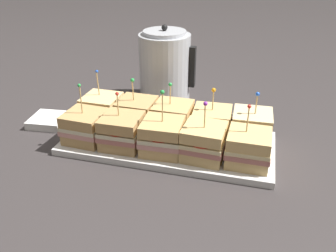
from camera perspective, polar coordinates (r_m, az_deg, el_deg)
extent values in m
plane|color=#383333|center=(0.98, 0.00, -3.25)|extent=(6.00, 6.00, 0.00)
cube|color=silver|center=(0.97, 0.00, -3.00)|extent=(0.56, 0.25, 0.01)
cube|color=silver|center=(0.97, 0.00, -2.54)|extent=(0.56, 0.25, 0.01)
cube|color=tan|center=(0.99, -12.92, -1.41)|extent=(0.11, 0.11, 0.03)
cube|color=tan|center=(0.98, -13.05, -0.34)|extent=(0.11, 0.11, 0.01)
cube|color=beige|center=(0.97, -13.12, 0.26)|extent=(0.11, 0.11, 0.01)
cube|color=tan|center=(0.97, -13.25, 1.29)|extent=(0.11, 0.11, 0.03)
cylinder|color=tan|center=(0.95, -13.76, 3.92)|extent=(0.00, 0.00, 0.09)
sphere|color=green|center=(0.93, -14.06, 6.35)|extent=(0.01, 0.01, 0.01)
cube|color=tan|center=(0.95, -7.28, -2.32)|extent=(0.10, 0.10, 0.03)
cube|color=#B26B60|center=(0.94, -7.36, -1.21)|extent=(0.11, 0.11, 0.01)
cube|color=beige|center=(0.93, -7.40, -0.59)|extent=(0.10, 0.10, 0.01)
cylinder|color=red|center=(0.91, -7.83, -0.69)|extent=(0.06, 0.06, 0.00)
cube|color=tan|center=(0.92, -7.49, 0.71)|extent=(0.10, 0.10, 0.03)
cylinder|color=tan|center=(0.91, -8.03, 3.15)|extent=(0.00, 0.00, 0.07)
sphere|color=red|center=(0.90, -8.17, 5.15)|extent=(0.01, 0.01, 0.01)
cube|color=tan|center=(0.91, -0.88, -3.22)|extent=(0.10, 0.10, 0.03)
cube|color=tan|center=(0.90, -0.89, -2.09)|extent=(0.11, 0.11, 0.01)
cube|color=beige|center=(0.90, -0.90, -1.45)|extent=(0.11, 0.11, 0.01)
cylinder|color=red|center=(0.88, -1.21, -1.58)|extent=(0.06, 0.06, 0.00)
cube|color=tan|center=(0.89, -0.91, -0.11)|extent=(0.10, 0.10, 0.03)
cylinder|color=tan|center=(0.87, -0.76, 2.81)|extent=(0.00, 0.01, 0.09)
sphere|color=green|center=(0.85, -0.78, 5.44)|extent=(0.01, 0.01, 0.01)
cube|color=tan|center=(0.90, 5.70, -4.10)|extent=(0.11, 0.11, 0.03)
cube|color=#B26B60|center=(0.88, 5.76, -2.95)|extent=(0.11, 0.11, 0.01)
cube|color=beige|center=(0.88, 5.80, -2.30)|extent=(0.11, 0.11, 0.01)
cylinder|color=red|center=(0.86, 5.62, -2.45)|extent=(0.07, 0.07, 0.00)
cube|color=#E0B771|center=(0.87, 5.87, -0.95)|extent=(0.11, 0.11, 0.03)
cylinder|color=tan|center=(0.84, 5.92, 1.36)|extent=(0.00, 0.01, 0.08)
sphere|color=purple|center=(0.83, 6.04, 3.59)|extent=(0.01, 0.01, 0.01)
cube|color=tan|center=(0.89, 12.59, -4.88)|extent=(0.10, 0.10, 0.03)
cube|color=#B26B60|center=(0.88, 12.73, -3.74)|extent=(0.11, 0.11, 0.01)
cube|color=beige|center=(0.87, 12.81, -3.09)|extent=(0.10, 0.10, 0.01)
cube|color=#E0B771|center=(0.86, 12.95, -1.97)|extent=(0.10, 0.10, 0.03)
cylinder|color=tan|center=(0.85, 12.66, 0.82)|extent=(0.00, 0.01, 0.08)
sphere|color=red|center=(0.83, 12.92, 3.09)|extent=(0.01, 0.01, 0.01)
cube|color=#DBB77A|center=(1.07, -10.38, 1.24)|extent=(0.10, 0.10, 0.03)
cube|color=tan|center=(1.06, -10.47, 2.24)|extent=(0.11, 0.11, 0.01)
cube|color=beige|center=(1.06, -10.52, 2.81)|extent=(0.11, 0.11, 0.01)
cylinder|color=red|center=(1.04, -10.96, 2.77)|extent=(0.06, 0.06, 0.00)
cube|color=#E8C281|center=(1.05, -10.64, 3.98)|extent=(0.10, 0.10, 0.03)
cylinder|color=tan|center=(1.04, -11.16, 6.49)|extent=(0.00, 0.01, 0.08)
sphere|color=blue|center=(1.03, -11.36, 8.58)|extent=(0.01, 0.01, 0.01)
cube|color=tan|center=(1.03, -4.93, 0.57)|extent=(0.10, 0.10, 0.03)
cube|color=tan|center=(1.02, -4.97, 1.60)|extent=(0.11, 0.11, 0.01)
cube|color=beige|center=(1.02, -5.00, 2.19)|extent=(0.11, 0.11, 0.01)
cylinder|color=red|center=(1.00, -5.35, 2.14)|extent=(0.07, 0.07, 0.00)
cube|color=tan|center=(1.01, -5.06, 3.40)|extent=(0.10, 0.10, 0.03)
cylinder|color=tan|center=(0.99, -5.63, 5.48)|extent=(0.00, 0.01, 0.07)
sphere|color=green|center=(0.98, -5.73, 7.32)|extent=(0.01, 0.01, 0.01)
cube|color=tan|center=(1.01, 0.76, -0.15)|extent=(0.10, 0.10, 0.03)
cube|color=tan|center=(1.00, 0.77, 0.91)|extent=(0.11, 0.11, 0.01)
cube|color=beige|center=(0.99, 0.77, 1.51)|extent=(0.11, 0.11, 0.01)
cylinder|color=red|center=(0.97, 0.52, 1.45)|extent=(0.08, 0.08, 0.00)
cube|color=tan|center=(0.98, 0.78, 2.75)|extent=(0.10, 0.10, 0.03)
cylinder|color=tan|center=(0.97, 0.36, 4.86)|extent=(0.00, 0.00, 0.07)
sphere|color=green|center=(0.95, 0.36, 6.67)|extent=(0.01, 0.01, 0.01)
cube|color=tan|center=(0.99, 6.95, -0.88)|extent=(0.10, 0.10, 0.03)
cube|color=tan|center=(0.98, 7.02, 0.19)|extent=(0.11, 0.11, 0.01)
cube|color=beige|center=(0.97, 7.06, 0.79)|extent=(0.11, 0.11, 0.01)
cube|color=#E0B771|center=(0.96, 7.12, 1.83)|extent=(0.10, 0.10, 0.03)
cylinder|color=tan|center=(0.95, 7.22, 3.93)|extent=(0.00, 0.01, 0.07)
sphere|color=orange|center=(0.94, 7.34, 5.75)|extent=(0.01, 0.01, 0.01)
cube|color=beige|center=(0.98, 13.07, -1.62)|extent=(0.10, 0.10, 0.03)
cube|color=tan|center=(0.97, 13.20, -0.55)|extent=(0.11, 0.11, 0.01)
cube|color=beige|center=(0.97, 13.27, 0.05)|extent=(0.11, 0.11, 0.01)
cylinder|color=red|center=(0.95, 13.26, -0.04)|extent=(0.08, 0.08, 0.00)
cube|color=beige|center=(0.96, 13.42, 1.31)|extent=(0.10, 0.10, 0.03)
cylinder|color=tan|center=(0.94, 13.96, 3.21)|extent=(0.00, 0.00, 0.07)
sphere|color=blue|center=(0.93, 14.19, 4.99)|extent=(0.01, 0.01, 0.01)
cylinder|color=#B7BABF|center=(1.23, -0.53, 9.31)|extent=(0.17, 0.17, 0.23)
cylinder|color=#B7BABF|center=(1.20, -0.56, 14.77)|extent=(0.14, 0.14, 0.01)
sphere|color=black|center=(1.19, -0.56, 15.52)|extent=(0.02, 0.02, 0.02)
cube|color=black|center=(1.20, 4.07, 9.42)|extent=(0.02, 0.02, 0.14)
cube|color=white|center=(1.15, -18.57, 0.85)|extent=(0.11, 0.11, 0.02)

